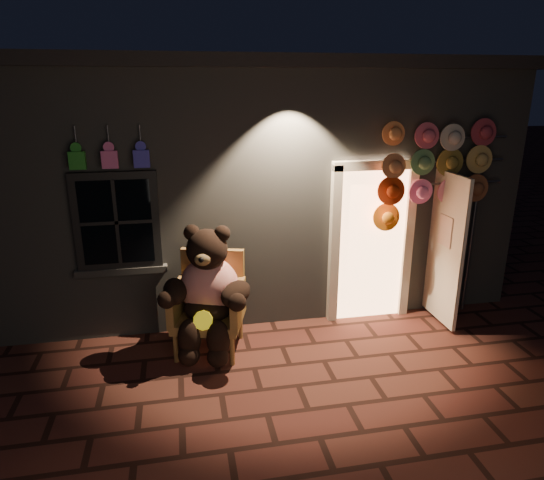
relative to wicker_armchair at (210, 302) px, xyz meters
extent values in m
plane|color=#4E271E|center=(0.86, -1.04, -0.59)|extent=(60.00, 60.00, 0.00)
cube|color=slate|center=(0.86, 2.96, 1.06)|extent=(7.00, 5.00, 3.30)
cube|color=black|center=(0.86, 2.96, 2.79)|extent=(7.30, 5.30, 0.16)
cube|color=black|center=(-1.04, 0.42, 0.96)|extent=(1.00, 0.10, 1.20)
cube|color=black|center=(-1.04, 0.39, 0.96)|extent=(0.82, 0.06, 1.02)
cube|color=slate|center=(-1.04, 0.42, 0.33)|extent=(1.10, 0.14, 0.08)
cube|color=#FFB172|center=(2.21, 0.44, 0.46)|extent=(0.92, 0.10, 2.10)
cube|color=beige|center=(1.69, 0.40, 0.46)|extent=(0.12, 0.12, 2.20)
cube|color=beige|center=(2.73, 0.40, 0.46)|extent=(0.12, 0.12, 2.20)
cube|color=beige|center=(2.21, 0.40, 1.54)|extent=(1.16, 0.12, 0.12)
cube|color=beige|center=(3.11, 0.06, 0.46)|extent=(0.05, 0.80, 2.00)
cube|color=#227D22|center=(-1.39, 0.34, 1.71)|extent=(0.18, 0.07, 0.20)
cylinder|color=#59595E|center=(-1.39, 0.40, 1.96)|extent=(0.02, 0.02, 0.25)
cube|color=#D45798|center=(-1.04, 0.34, 1.71)|extent=(0.18, 0.07, 0.20)
cylinder|color=#59595E|center=(-1.04, 0.40, 1.96)|extent=(0.02, 0.02, 0.25)
cube|color=#3430AA|center=(-0.69, 0.34, 1.71)|extent=(0.18, 0.07, 0.20)
cylinder|color=#59595E|center=(-0.69, 0.40, 1.96)|extent=(0.02, 0.02, 0.25)
cube|color=#9D6B3D|center=(-0.03, -0.09, -0.18)|extent=(0.95, 0.91, 0.11)
cube|color=#9D6B3D|center=(0.07, 0.23, 0.21)|extent=(0.77, 0.30, 0.78)
cube|color=#9D6B3D|center=(-0.39, -0.01, 0.04)|extent=(0.27, 0.67, 0.45)
cube|color=#9D6B3D|center=(0.32, -0.22, 0.04)|extent=(0.27, 0.67, 0.45)
cylinder|color=#9D6B3D|center=(-0.43, -0.30, -0.42)|extent=(0.06, 0.06, 0.36)
cylinder|color=#9D6B3D|center=(0.21, -0.49, -0.42)|extent=(0.06, 0.06, 0.36)
cylinder|color=#9D6B3D|center=(-0.26, 0.30, -0.42)|extent=(0.06, 0.06, 0.36)
cylinder|color=#9D6B3D|center=(0.38, 0.11, -0.42)|extent=(0.06, 0.06, 0.36)
ellipsoid|color=red|center=(0.00, -0.05, 0.22)|extent=(0.84, 0.74, 0.75)
ellipsoid|color=black|center=(-0.02, -0.13, 0.00)|extent=(0.70, 0.64, 0.35)
sphere|color=black|center=(-0.01, -0.10, 0.71)|extent=(0.60, 0.60, 0.48)
sphere|color=black|center=(-0.17, -0.02, 0.90)|extent=(0.19, 0.19, 0.19)
sphere|color=black|center=(0.17, -0.12, 0.90)|extent=(0.19, 0.19, 0.19)
ellipsoid|color=olive|center=(-0.07, -0.31, 0.67)|extent=(0.22, 0.18, 0.15)
ellipsoid|color=black|center=(-0.40, -0.17, 0.25)|extent=(0.30, 0.51, 0.27)
ellipsoid|color=black|center=(0.28, -0.37, 0.25)|extent=(0.51, 0.55, 0.27)
ellipsoid|color=black|center=(-0.27, -0.38, -0.25)|extent=(0.27, 0.27, 0.46)
ellipsoid|color=black|center=(0.05, -0.48, -0.25)|extent=(0.27, 0.27, 0.46)
sphere|color=black|center=(-0.29, -0.44, -0.44)|extent=(0.25, 0.25, 0.25)
sphere|color=black|center=(0.03, -0.54, -0.44)|extent=(0.25, 0.25, 0.25)
cylinder|color=yellow|center=(-0.11, -0.43, -0.02)|extent=(0.25, 0.15, 0.22)
cylinder|color=#59595E|center=(3.66, 0.34, 0.74)|extent=(0.04, 0.04, 2.66)
cylinder|color=#59595E|center=(3.36, 0.32, 1.87)|extent=(1.18, 0.03, 0.03)
cylinder|color=#59595E|center=(3.36, 0.32, 1.57)|extent=(1.18, 0.03, 0.03)
cylinder|color=#59595E|center=(3.36, 0.32, 1.28)|extent=(1.18, 0.03, 0.03)
cylinder|color=#FF8F4A|center=(2.36, 0.26, 1.92)|extent=(0.33, 0.11, 0.34)
cylinder|color=#E55970|center=(2.75, 0.23, 1.92)|extent=(0.33, 0.11, 0.34)
cylinder|color=beige|center=(3.15, 0.20, 1.92)|extent=(0.33, 0.11, 0.34)
cylinder|color=#B03646|center=(3.54, 0.26, 1.92)|extent=(0.33, 0.11, 0.34)
cylinder|color=#BB7548|center=(2.36, 0.23, 1.57)|extent=(0.33, 0.11, 0.34)
cylinder|color=#5F985D|center=(2.75, 0.20, 1.57)|extent=(0.33, 0.11, 0.34)
cylinder|color=olive|center=(3.15, 0.26, 1.57)|extent=(0.33, 0.11, 0.34)
cylinder|color=#D8AE5C|center=(3.54, 0.23, 1.57)|extent=(0.33, 0.11, 0.34)
cylinder|color=#B22C0C|center=(2.36, 0.20, 1.23)|extent=(0.33, 0.11, 0.34)
cylinder|color=pink|center=(2.75, 0.26, 1.23)|extent=(0.33, 0.11, 0.34)
cylinder|color=pink|center=(3.15, 0.23, 1.23)|extent=(0.33, 0.11, 0.34)
cylinder|color=#985331|center=(3.54, 0.20, 1.23)|extent=(0.33, 0.11, 0.34)
cylinder|color=orange|center=(2.36, 0.26, 0.88)|extent=(0.33, 0.11, 0.34)
camera|label=1|loc=(-0.28, -5.41, 2.52)|focal=32.00mm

